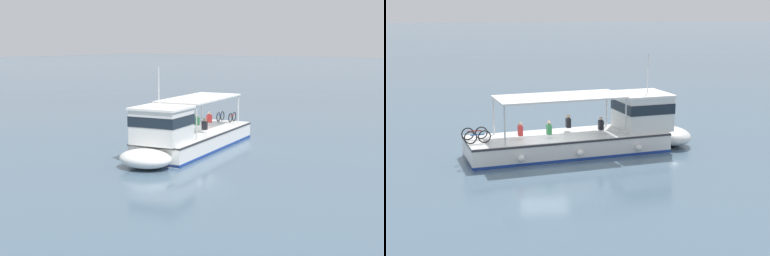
# 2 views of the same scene
# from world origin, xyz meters

# --- Properties ---
(ground_plane) EXTENTS (400.00, 400.00, 0.00)m
(ground_plane) POSITION_xyz_m (0.00, 0.00, 0.00)
(ground_plane) COLOR slate
(ferry_main) EXTENTS (5.76, 13.07, 5.32)m
(ferry_main) POSITION_xyz_m (-1.41, 2.91, 1.02)
(ferry_main) COLOR white
(ferry_main) RESTS_ON ground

